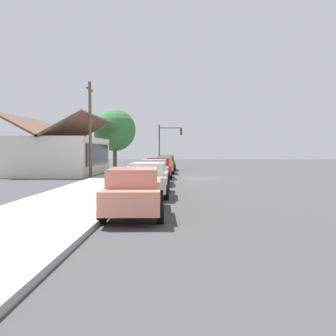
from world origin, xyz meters
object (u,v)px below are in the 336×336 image
utility_pole_wooden (90,128)px  car_navy (166,163)px  car_cherry (158,168)px  fire_hydrant_red (141,171)px  shade_tree (115,130)px  car_coral (134,191)px  car_ivory (149,179)px  car_mustard (164,165)px  car_silver (154,172)px  traffic_light_main (168,139)px

utility_pole_wooden → car_navy: bearing=-27.4°
car_cherry → fire_hydrant_red: 1.44m
car_navy → shade_tree: (1.89, 5.86, 3.61)m
car_coral → car_navy: bearing=-2.9°
utility_pole_wooden → car_cherry: bearing=-93.4°
car_coral → car_navy: same height
car_ivory → shade_tree: shade_tree is taller
car_mustard → fire_hydrant_red: bearing=161.5°
car_coral → car_silver: (10.92, 0.12, -0.00)m
car_ivory → fire_hydrant_red: (11.34, 1.55, -0.32)m
car_mustard → utility_pole_wooden: size_ratio=0.59×
car_ivory → car_navy: same height
shade_tree → fire_hydrant_red: (-12.53, -4.31, -3.93)m
car_navy → fire_hydrant_red: (-10.64, 1.54, -0.32)m
car_mustard → car_navy: 5.51m
traffic_light_main → fire_hydrant_red: (-14.77, 1.66, -2.99)m
shade_tree → car_navy: bearing=-107.8°
car_silver → shade_tree: bearing=17.6°
car_silver → car_navy: 16.20m
car_mustard → shade_tree: size_ratio=0.65×
car_cherry → car_navy: 11.03m
car_cherry → car_mustard: size_ratio=1.10×
shade_tree → car_coral: bearing=-168.6°
traffic_light_main → fire_hydrant_red: bearing=173.6°
car_ivory → car_mustard: size_ratio=1.09×
car_silver → traffic_light_main: size_ratio=0.83×
car_cherry → shade_tree: size_ratio=0.72×
car_cherry → shade_tree: (12.91, 5.66, 3.61)m
car_ivory → car_coral: bearing=178.4°
car_ivory → traffic_light_main: (26.10, -0.10, 2.68)m
car_silver → utility_pole_wooden: (5.49, 5.39, 3.12)m
fire_hydrant_red → traffic_light_main: bearing=-6.4°
car_navy → shade_tree: size_ratio=0.64×
car_coral → fire_hydrant_red: size_ratio=6.86×
fire_hydrant_red → car_cherry: bearing=-106.0°
car_ivory → car_silver: bearing=0.6°
shade_tree → fire_hydrant_red: shade_tree is taller
car_ivory → car_silver: same height
traffic_light_main → utility_pole_wooden: (-14.84, 5.66, 0.44)m
car_coral → traffic_light_main: 31.36m
utility_pole_wooden → car_silver: bearing=-135.5°
car_navy → utility_pole_wooden: utility_pole_wooden is taller
car_coral → car_cherry: same height
car_silver → shade_tree: 19.31m
car_mustard → fire_hydrant_red: car_mustard is taller
traffic_light_main → utility_pole_wooden: 15.88m
car_cherry → utility_pole_wooden: size_ratio=0.65×
car_ivory → utility_pole_wooden: 12.94m
car_ivory → car_silver: 5.78m
car_coral → utility_pole_wooden: 17.58m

